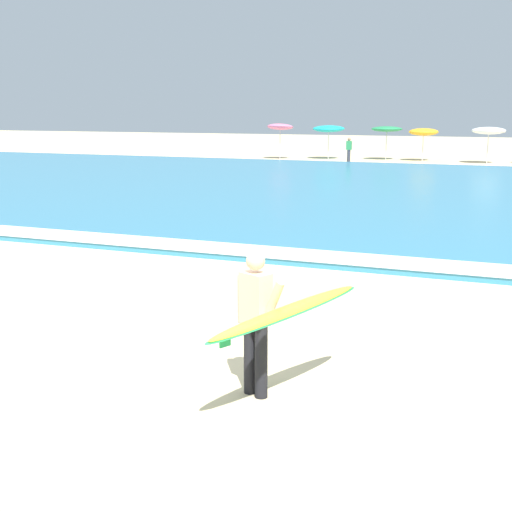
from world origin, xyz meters
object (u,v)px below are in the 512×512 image
Objects in this scene: surfer_with_board at (269,315)px; beach_umbrella_1 at (329,129)px; beach_umbrella_2 at (387,129)px; beach_umbrella_3 at (424,132)px; beach_umbrella_4 at (489,131)px; beachgoer_near_row_left at (349,150)px; beach_umbrella_0 at (280,127)px.

beach_umbrella_1 reaches higher than surfer_with_board.
beach_umbrella_2 reaches higher than beach_umbrella_3.
beach_umbrella_3 reaches higher than surfer_with_board.
beachgoer_near_row_left is (-7.96, -3.05, -1.16)m from beach_umbrella_4.
surfer_with_board is 1.02× the size of beach_umbrella_2.
surfer_with_board is 35.93m from beachgoer_near_row_left.
beach_umbrella_4 is at bearing -10.39° from beach_umbrella_3.
beach_umbrella_1 is at bearing -174.39° from beach_umbrella_3.
beach_umbrella_0 is 3.25m from beach_umbrella_1.
beach_umbrella_2 is 1.40× the size of beachgoer_near_row_left.
beach_umbrella_2 is at bearing 99.51° from surfer_with_board.
surfer_with_board is at bearing -89.88° from beach_umbrella_4.
beachgoer_near_row_left is (5.24, -1.97, -1.30)m from beach_umbrella_0.
beach_umbrella_1 is at bearing 179.24° from beach_umbrella_4.
beach_umbrella_3 is (-4.11, 38.81, 0.84)m from surfer_with_board.
beachgoer_near_row_left is at bearing -55.04° from beach_umbrella_1.
beach_umbrella_1 reaches higher than beach_umbrella_3.
beach_umbrella_1 is 1.02× the size of beach_umbrella_2.
beach_umbrella_1 is 1.08× the size of beach_umbrella_3.
beach_umbrella_1 is (3.02, 1.22, -0.13)m from beach_umbrella_0.
surfer_with_board is 1.07× the size of beach_umbrella_3.
beach_umbrella_0 is at bearing -157.97° from beach_umbrella_1.
beach_umbrella_2 is at bearing 15.88° from beach_umbrella_0.
beach_umbrella_2 is at bearing 172.56° from beach_umbrella_4.
beach_umbrella_0 is 1.54× the size of beachgoer_near_row_left.
surfer_with_board is at bearing -74.96° from beach_umbrella_1.
beach_umbrella_1 is at bearing 22.03° from beach_umbrella_0.
beach_umbrella_0 reaches higher than beach_umbrella_3.
beach_umbrella_4 is at bearing -0.76° from beach_umbrella_1.
beach_umbrella_1 is at bearing 124.96° from beachgoer_near_row_left.
beachgoer_near_row_left is (-3.92, -3.79, -1.01)m from beach_umbrella_3.
beachgoer_near_row_left is (-8.04, 35.02, -0.18)m from surfer_with_board.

